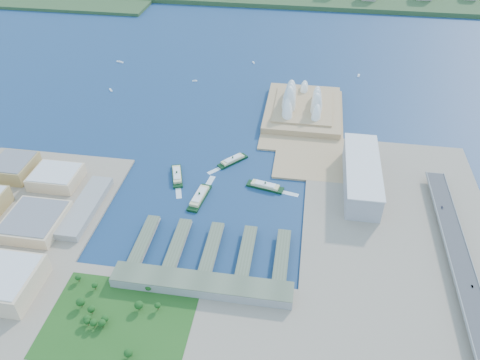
% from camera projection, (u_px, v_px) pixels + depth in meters
% --- Properties ---
extents(ground, '(3000.00, 3000.00, 0.00)m').
position_uv_depth(ground, '(213.00, 209.00, 623.90)').
color(ground, '#102A4D').
rests_on(ground, ground).
extents(south_land, '(720.00, 180.00, 3.00)m').
position_uv_depth(south_land, '(170.00, 347.00, 458.44)').
color(south_land, gray).
rests_on(south_land, ground).
extents(east_land, '(240.00, 500.00, 3.00)m').
position_uv_depth(east_land, '(403.00, 256.00, 554.41)').
color(east_land, gray).
rests_on(east_land, ground).
extents(peninsula, '(135.00, 220.00, 3.00)m').
position_uv_depth(peninsula, '(303.00, 118.00, 813.54)').
color(peninsula, tan).
rests_on(peninsula, ground).
extents(opera_house, '(134.00, 180.00, 58.00)m').
position_uv_depth(opera_house, '(304.00, 97.00, 810.94)').
color(opera_house, white).
rests_on(opera_house, peninsula).
extents(toaster_building, '(45.00, 155.00, 35.00)m').
position_uv_depth(toaster_building, '(361.00, 175.00, 650.21)').
color(toaster_building, '#95959A').
rests_on(toaster_building, east_land).
extents(expressway, '(26.00, 340.00, 11.85)m').
position_uv_depth(expressway, '(459.00, 264.00, 534.70)').
color(expressway, gray).
rests_on(expressway, east_land).
extents(west_buildings, '(200.00, 280.00, 27.00)m').
position_uv_depth(west_buildings, '(8.00, 215.00, 589.62)').
color(west_buildings, '#A08750').
rests_on(west_buildings, west_land).
extents(ferry_wharves, '(184.00, 90.00, 9.30)m').
position_uv_depth(ferry_wharves, '(212.00, 248.00, 560.58)').
color(ferry_wharves, '#4F5943').
rests_on(ferry_wharves, ground).
extents(terminal_building, '(200.00, 28.00, 12.00)m').
position_uv_depth(terminal_building, '(202.00, 285.00, 510.80)').
color(terminal_building, gray).
rests_on(terminal_building, south_land).
extents(park, '(150.00, 110.00, 16.00)m').
position_uv_depth(park, '(118.00, 317.00, 475.67)').
color(park, '#194714').
rests_on(park, south_land).
extents(ferry_a, '(29.59, 55.32, 10.16)m').
position_uv_depth(ferry_a, '(177.00, 174.00, 677.56)').
color(ferry_a, black).
rests_on(ferry_a, ground).
extents(ferry_b, '(42.98, 46.32, 9.54)m').
position_uv_depth(ferry_b, '(233.00, 159.00, 707.87)').
color(ferry_b, black).
rests_on(ferry_b, ground).
extents(ferry_c, '(23.27, 60.18, 11.09)m').
position_uv_depth(ferry_c, '(199.00, 196.00, 637.79)').
color(ferry_c, black).
rests_on(ferry_c, ground).
extents(ferry_d, '(54.45, 24.41, 9.98)m').
position_uv_depth(ferry_d, '(265.00, 185.00, 657.60)').
color(ferry_d, black).
rests_on(ferry_d, ground).
extents(boat_a, '(10.65, 12.19, 2.51)m').
position_uv_depth(boat_a, '(111.00, 90.00, 898.71)').
color(boat_a, white).
rests_on(boat_a, ground).
extents(boat_b, '(9.85, 5.83, 2.51)m').
position_uv_depth(boat_b, '(195.00, 81.00, 930.61)').
color(boat_b, white).
rests_on(boat_b, ground).
extents(boat_c, '(5.83, 12.97, 2.82)m').
position_uv_depth(boat_c, '(359.00, 75.00, 949.88)').
color(boat_c, white).
rests_on(boat_c, ground).
extents(boat_d, '(17.22, 8.67, 2.85)m').
position_uv_depth(boat_d, '(120.00, 62.00, 1003.76)').
color(boat_d, white).
rests_on(boat_d, ground).
extents(boat_e, '(6.95, 10.41, 2.45)m').
position_uv_depth(boat_e, '(253.00, 62.00, 1001.47)').
color(boat_e, white).
rests_on(boat_e, ground).
extents(car_b, '(1.32, 3.79, 1.25)m').
position_uv_depth(car_b, '(472.00, 286.00, 501.15)').
color(car_b, slate).
rests_on(car_b, expressway).
extents(car_c, '(2.06, 5.07, 1.47)m').
position_uv_depth(car_c, '(442.00, 207.00, 603.11)').
color(car_c, slate).
rests_on(car_c, expressway).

